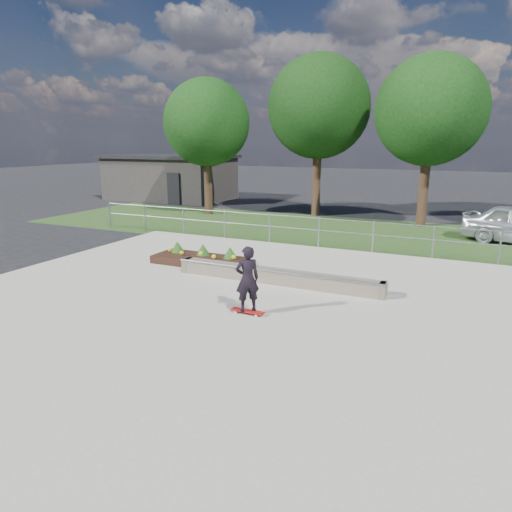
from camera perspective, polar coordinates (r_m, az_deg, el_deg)
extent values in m
plane|color=black|center=(10.64, -4.41, -7.45)|extent=(120.00, 120.00, 0.00)
cube|color=#27441B|center=(20.58, 10.69, 2.97)|extent=(30.00, 8.00, 0.02)
cube|color=#A6A294|center=(10.63, -4.42, -7.30)|extent=(15.00, 15.00, 0.06)
cylinder|color=#919399|center=(22.18, -17.74, 4.89)|extent=(0.06, 0.06, 1.20)
cylinder|color=gray|center=(20.89, -13.67, 4.63)|extent=(0.06, 0.06, 1.20)
cylinder|color=gray|center=(19.72, -9.08, 4.30)|extent=(0.06, 0.06, 1.20)
cylinder|color=gray|center=(18.69, -3.97, 3.91)|extent=(0.06, 0.06, 1.20)
cylinder|color=gray|center=(17.82, 1.69, 3.44)|extent=(0.06, 0.06, 1.20)
cylinder|color=#92949A|center=(17.15, 7.85, 2.89)|extent=(0.06, 0.06, 1.20)
cylinder|color=#96999E|center=(16.69, 14.42, 2.26)|extent=(0.06, 0.06, 1.20)
cylinder|color=gray|center=(16.47, 21.27, 1.58)|extent=(0.06, 0.06, 1.20)
cylinder|color=gray|center=(16.48, 28.19, 0.87)|extent=(0.06, 0.06, 1.20)
cylinder|color=#989AA1|center=(17.05, 7.91, 4.70)|extent=(20.00, 0.04, 0.04)
cylinder|color=#9C9FA5|center=(17.13, 7.86, 3.22)|extent=(20.00, 0.04, 0.04)
cube|color=#2C2927|center=(32.72, -10.63, 9.50)|extent=(8.00, 5.00, 2.80)
cube|color=black|center=(32.64, -10.75, 12.12)|extent=(8.40, 5.40, 0.20)
cube|color=black|center=(29.53, -10.26, 8.26)|extent=(0.90, 0.10, 2.00)
cylinder|color=#2F1E13|center=(25.27, -5.99, 8.51)|extent=(0.44, 0.44, 2.93)
sphere|color=black|center=(25.17, -6.19, 16.26)|extent=(4.55, 4.55, 4.55)
cylinder|color=#341F15|center=(24.83, 7.55, 8.89)|extent=(0.44, 0.44, 3.38)
sphere|color=black|center=(24.79, 7.86, 17.98)|extent=(5.25, 5.25, 5.25)
cylinder|color=#352015|center=(22.80, 20.16, 7.41)|extent=(0.44, 0.44, 3.15)
sphere|color=black|center=(22.73, 20.97, 16.63)|extent=(4.90, 4.90, 4.90)
cube|color=#675C4C|center=(12.69, 2.52, -2.57)|extent=(6.00, 0.40, 0.40)
cylinder|color=gray|center=(12.46, 2.18, -1.93)|extent=(6.00, 0.06, 0.06)
cube|color=brown|center=(14.01, -8.51, -1.11)|extent=(0.15, 0.42, 0.40)
cube|color=brown|center=(11.95, 15.52, -4.15)|extent=(0.15, 0.42, 0.40)
cube|color=black|center=(14.81, -7.11, -0.52)|extent=(3.00, 1.20, 0.25)
sphere|color=yellow|center=(15.50, -10.71, 0.77)|extent=(0.14, 0.14, 0.14)
sphere|color=yellow|center=(15.00, -9.28, 0.39)|extent=(0.14, 0.14, 0.14)
sphere|color=yellow|center=(14.85, -6.93, 0.33)|extent=(0.14, 0.14, 0.14)
sphere|color=yellow|center=(14.38, -5.31, -0.08)|extent=(0.14, 0.14, 0.14)
sphere|color=yellow|center=(14.26, -2.82, -0.15)|extent=(0.14, 0.14, 0.14)
cone|color=#1F4B15|center=(15.48, -9.80, 1.18)|extent=(0.44, 0.44, 0.36)
cone|color=#1D4A15|center=(14.95, -6.64, 0.83)|extent=(0.44, 0.44, 0.36)
cone|color=#1F4C15|center=(14.46, -3.25, 0.45)|extent=(0.44, 0.44, 0.36)
cylinder|color=silver|center=(10.57, -2.56, -7.05)|extent=(0.05, 0.03, 0.05)
cylinder|color=white|center=(10.72, -2.12, -6.74)|extent=(0.05, 0.03, 0.05)
cylinder|color=white|center=(10.36, 0.02, -7.50)|extent=(0.05, 0.03, 0.05)
cylinder|color=silver|center=(10.51, 0.43, -7.17)|extent=(0.05, 0.03, 0.05)
cylinder|color=#9C9CA1|center=(10.64, -2.34, -6.77)|extent=(0.02, 0.18, 0.02)
cylinder|color=gray|center=(10.42, 0.23, -7.20)|extent=(0.02, 0.18, 0.02)
cube|color=#9F1613|center=(10.52, -1.07, -6.88)|extent=(0.80, 0.21, 0.02)
imported|color=black|center=(10.27, -1.09, -2.88)|extent=(0.66, 0.64, 1.52)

